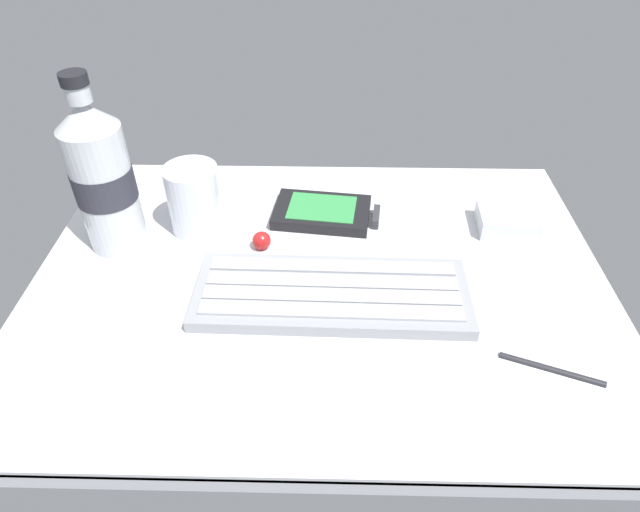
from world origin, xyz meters
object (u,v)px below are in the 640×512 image
water_bottle (103,178)px  trackball_mouse (262,241)px  keyboard (332,293)px  juice_cup (195,202)px  handheld_device (327,212)px  stylus_pen (552,367)px  charger_block (507,221)px

water_bottle → trackball_mouse: water_bottle is taller
water_bottle → trackball_mouse: 18.89cm
keyboard → trackball_mouse: (-8.31, 8.53, 0.29)cm
juice_cup → handheld_device: bearing=9.4°
keyboard → handheld_device: bearing=92.5°
juice_cup → trackball_mouse: (8.26, -3.85, -2.81)cm
water_bottle → stylus_pen: (46.04, -18.42, -8.66)cm
trackball_mouse → keyboard: bearing=-45.8°
charger_block → trackball_mouse: (-29.86, -4.47, -0.10)cm
water_bottle → keyboard: bearing=-20.1°
keyboard → juice_cup: juice_cup is taller
handheld_device → water_bottle: size_ratio=0.64×
juice_cup → trackball_mouse: size_ratio=3.86×
handheld_device → trackball_mouse: (-7.66, -6.48, 0.37)cm
keyboard → charger_block: charger_block is taller
juice_cup → water_bottle: water_bottle is taller
juice_cup → stylus_pen: size_ratio=0.89×
charger_block → trackball_mouse: charger_block is taller
water_bottle → charger_block: bearing=4.5°
keyboard → water_bottle: water_bottle is taller
trackball_mouse → stylus_pen: 33.86cm
juice_cup → stylus_pen: 43.07cm
handheld_device → stylus_pen: (21.25, -24.11, -0.38)cm
keyboard → trackball_mouse: trackball_mouse is taller
charger_block → stylus_pen: charger_block is taller
charger_block → keyboard: bearing=-148.9°
keyboard → juice_cup: (-16.57, 12.38, 3.10)cm
handheld_device → charger_block: size_ratio=1.91×
juice_cup → water_bottle: 10.69cm
juice_cup → stylus_pen: (37.17, -21.47, -3.56)cm
keyboard → handheld_device: keyboard is taller
keyboard → charger_block: size_ratio=4.17×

